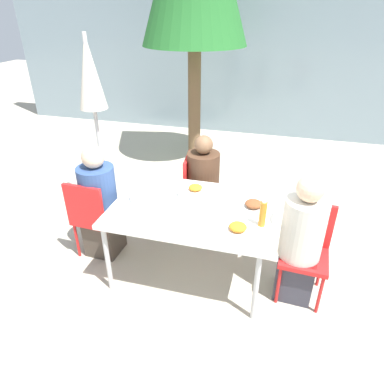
% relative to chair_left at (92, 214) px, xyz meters
% --- Properties ---
extents(ground_plane, '(24.00, 24.00, 0.00)m').
position_rel_chair_left_xyz_m(ground_plane, '(1.02, 0.04, -0.50)').
color(ground_plane, '#B2A893').
extents(building_facade, '(10.00, 0.20, 3.00)m').
position_rel_chair_left_xyz_m(building_facade, '(1.02, 4.40, 1.00)').
color(building_facade, gray).
rests_on(building_facade, ground).
extents(dining_table, '(1.43, 1.02, 0.73)m').
position_rel_chair_left_xyz_m(dining_table, '(1.02, 0.04, 0.18)').
color(dining_table, white).
rests_on(dining_table, ground).
extents(chair_left, '(0.42, 0.42, 0.86)m').
position_rel_chair_left_xyz_m(chair_left, '(0.00, 0.00, 0.00)').
color(chair_left, red).
rests_on(chair_left, ground).
extents(person_left, '(0.36, 0.36, 1.19)m').
position_rel_chair_left_xyz_m(person_left, '(0.05, 0.08, 0.06)').
color(person_left, '#473D33').
rests_on(person_left, ground).
extents(chair_right, '(0.43, 0.43, 0.86)m').
position_rel_chair_left_xyz_m(chair_right, '(2.04, 0.05, 0.00)').
color(chair_right, red).
rests_on(chair_right, ground).
extents(person_right, '(0.35, 0.35, 1.19)m').
position_rel_chair_left_xyz_m(person_right, '(1.98, -0.03, 0.06)').
color(person_right, '#383842').
rests_on(person_right, ground).
extents(chair_far, '(0.44, 0.44, 0.86)m').
position_rel_chair_left_xyz_m(chair_far, '(0.85, 0.84, 0.00)').
color(chair_far, red).
rests_on(chair_far, ground).
extents(person_far, '(0.36, 0.36, 1.13)m').
position_rel_chair_left_xyz_m(person_far, '(0.94, 0.80, 0.02)').
color(person_far, '#383842').
rests_on(person_far, ground).
extents(closed_umbrella, '(0.36, 0.36, 2.08)m').
position_rel_chair_left_xyz_m(closed_umbrella, '(-0.34, 0.86, 1.03)').
color(closed_umbrella, '#333333').
rests_on(closed_umbrella, ground).
extents(plate_0, '(0.24, 0.24, 0.07)m').
position_rel_chair_left_xyz_m(plate_0, '(0.97, 0.32, 0.25)').
color(plate_0, white).
rests_on(plate_0, dining_table).
extents(plate_1, '(0.26, 0.26, 0.07)m').
position_rel_chair_left_xyz_m(plate_1, '(1.47, -0.24, 0.25)').
color(plate_1, white).
rests_on(plate_1, dining_table).
extents(plate_2, '(0.28, 0.28, 0.07)m').
position_rel_chair_left_xyz_m(plate_2, '(1.55, 0.16, 0.25)').
color(plate_2, white).
rests_on(plate_2, dining_table).
extents(bottle, '(0.06, 0.06, 0.24)m').
position_rel_chair_left_xyz_m(bottle, '(1.65, -0.10, 0.34)').
color(bottle, '#B7751E').
rests_on(bottle, dining_table).
extents(drinking_cup, '(0.06, 0.06, 0.10)m').
position_rel_chair_left_xyz_m(drinking_cup, '(0.87, 0.19, 0.28)').
color(drinking_cup, white).
rests_on(drinking_cup, dining_table).
extents(salad_bowl, '(0.20, 0.20, 0.05)m').
position_rel_chair_left_xyz_m(salad_bowl, '(0.52, 0.04, 0.25)').
color(salad_bowl, white).
rests_on(salad_bowl, dining_table).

